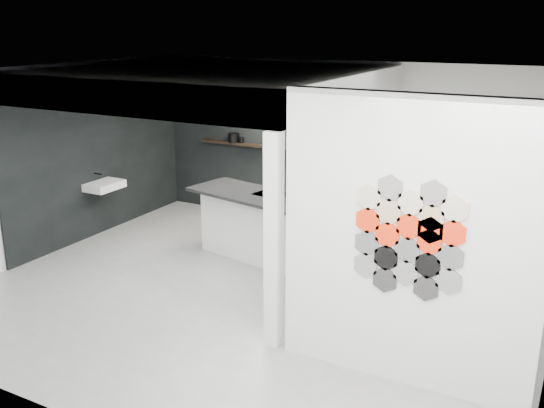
{
  "coord_description": "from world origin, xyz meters",
  "views": [
    {
      "loc": [
        3.61,
        -6.22,
        3.38
      ],
      "look_at": [
        0.1,
        0.3,
        1.15
      ],
      "focal_mm": 40.0,
      "sensor_mm": 36.0,
      "label": 1
    }
  ],
  "objects": [
    {
      "name": "stockpot",
      "position": [
        -2.06,
        2.87,
        1.4
      ],
      "size": [
        0.24,
        0.24,
        0.16
      ],
      "primitive_type": "cylinder",
      "rotation": [
        0.0,
        0.0,
        -0.23
      ],
      "color": "black",
      "rests_on": "display_shelf"
    },
    {
      "name": "bay_clad_left",
      "position": [
        -3.47,
        1.0,
        1.18
      ],
      "size": [
        0.04,
        4.0,
        2.35
      ],
      "primitive_type": "cube",
      "color": "black",
      "rests_on": "floor"
    },
    {
      "name": "wall_basin",
      "position": [
        -3.24,
        0.8,
        0.85
      ],
      "size": [
        0.4,
        0.6,
        0.12
      ],
      "primitive_type": "cube",
      "color": "silver",
      "rests_on": "bay_clad_left"
    },
    {
      "name": "floor",
      "position": [
        0.0,
        0.0,
        -0.01
      ],
      "size": [
        7.0,
        6.0,
        0.01
      ],
      "primitive_type": "cube",
      "color": "slate"
    },
    {
      "name": "corner_column",
      "position": [
        0.82,
        -1.0,
        1.18
      ],
      "size": [
        0.16,
        0.16,
        2.35
      ],
      "primitive_type": "cube",
      "color": "silver",
      "rests_on": "floor"
    },
    {
      "name": "kitchen_island",
      "position": [
        -0.63,
        1.15,
        0.52
      ],
      "size": [
        2.03,
        1.2,
        1.54
      ],
      "rotation": [
        0.0,
        0.0,
        -0.2
      ],
      "color": "silver",
      "rests_on": "floor"
    },
    {
      "name": "display_shelf",
      "position": [
        -1.2,
        2.87,
        1.3
      ],
      "size": [
        3.0,
        0.15,
        0.04
      ],
      "primitive_type": "cube",
      "color": "black",
      "rests_on": "bay_clad_back"
    },
    {
      "name": "bottle_dark",
      "position": [
        -1.36,
        2.87,
        1.39
      ],
      "size": [
        0.06,
        0.06,
        0.14
      ],
      "primitive_type": "cylinder",
      "rotation": [
        0.0,
        0.0,
        -0.19
      ],
      "color": "black",
      "rests_on": "display_shelf"
    },
    {
      "name": "fascia_beam",
      "position": [
        -1.3,
        -0.92,
        2.55
      ],
      "size": [
        4.4,
        0.16,
        0.4
      ],
      "primitive_type": "cube",
      "color": "silver",
      "rests_on": "corner_column"
    },
    {
      "name": "kettle",
      "position": [
        -0.01,
        2.87,
        1.41
      ],
      "size": [
        0.22,
        0.22,
        0.17
      ],
      "primitive_type": "ellipsoid",
      "rotation": [
        0.0,
        0.0,
        0.08
      ],
      "color": "black",
      "rests_on": "display_shelf"
    },
    {
      "name": "bay_clad_back",
      "position": [
        -1.3,
        2.97,
        1.18
      ],
      "size": [
        4.4,
        0.04,
        2.35
      ],
      "primitive_type": "cube",
      "color": "black",
      "rests_on": "floor"
    },
    {
      "name": "bulkhead",
      "position": [
        -1.3,
        1.0,
        2.55
      ],
      "size": [
        4.4,
        4.0,
        0.4
      ],
      "primitive_type": "cube",
      "color": "silver",
      "rests_on": "corner_column"
    },
    {
      "name": "glass_bowl",
      "position": [
        0.1,
        2.87,
        1.37
      ],
      "size": [
        0.17,
        0.17,
        0.11
      ],
      "primitive_type": "cylinder",
      "rotation": [
        0.0,
        0.0,
        0.17
      ],
      "color": "gray",
      "rests_on": "display_shelf"
    },
    {
      "name": "utensil_cup",
      "position": [
        -1.9,
        2.87,
        1.37
      ],
      "size": [
        0.11,
        0.11,
        0.1
      ],
      "primitive_type": "cylinder",
      "rotation": [
        0.0,
        0.0,
        -0.41
      ],
      "color": "black",
      "rests_on": "display_shelf"
    },
    {
      "name": "partition_panel",
      "position": [
        2.23,
        -1.0,
        1.4
      ],
      "size": [
        2.45,
        0.15,
        2.8
      ],
      "primitive_type": "cube",
      "color": "silver",
      "rests_on": "floor"
    },
    {
      "name": "glass_vase",
      "position": [
        0.15,
        2.87,
        1.39
      ],
      "size": [
        0.1,
        0.1,
        0.13
      ],
      "primitive_type": "cylinder",
      "rotation": [
        0.0,
        0.0,
        0.07
      ],
      "color": "gray",
      "rests_on": "display_shelf"
    },
    {
      "name": "hex_tile_cluster",
      "position": [
        2.26,
        -1.09,
        1.5
      ],
      "size": [
        1.04,
        0.02,
        1.16
      ],
      "color": "silver",
      "rests_on": "partition_panel"
    }
  ]
}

